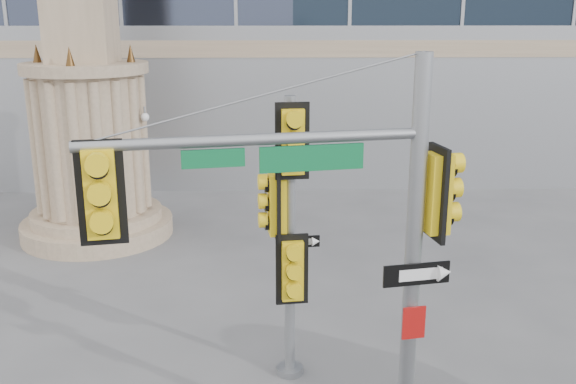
{
  "coord_description": "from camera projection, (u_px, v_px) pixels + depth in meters",
  "views": [
    {
      "loc": [
        -0.78,
        -9.36,
        6.42
      ],
      "look_at": [
        -0.49,
        2.0,
        3.25
      ],
      "focal_mm": 40.0,
      "sensor_mm": 36.0,
      "label": 1
    }
  ],
  "objects": [
    {
      "name": "monument",
      "position": [
        83.0,
        47.0,
        17.78
      ],
      "size": [
        4.4,
        4.4,
        16.6
      ],
      "color": "gray",
      "rests_on": "ground"
    },
    {
      "name": "main_signal_pole",
      "position": [
        335.0,
        236.0,
        8.12
      ],
      "size": [
        4.6,
        1.25,
        5.98
      ],
      "rotation": [
        0.0,
        0.0,
        0.19
      ],
      "color": "slate",
      "rests_on": "ground"
    },
    {
      "name": "secondary_signal_pole",
      "position": [
        288.0,
        220.0,
        10.95
      ],
      "size": [
        0.92,
        0.67,
        5.12
      ],
      "rotation": [
        0.0,
        0.0,
        0.13
      ],
      "color": "slate",
      "rests_on": "ground"
    }
  ]
}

